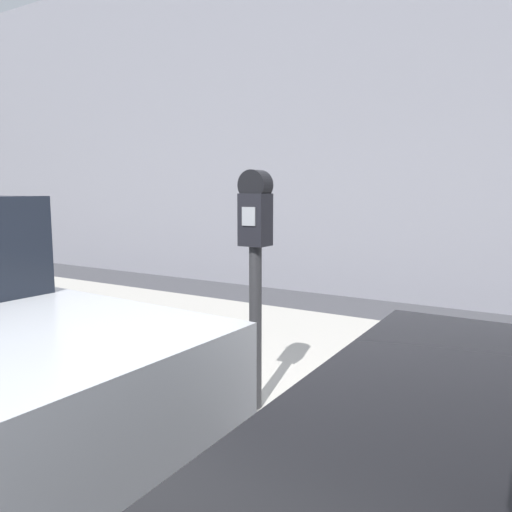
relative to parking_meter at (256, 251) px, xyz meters
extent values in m
cube|color=#BCB7AD|center=(0.00, 1.11, -1.07)|extent=(24.00, 2.80, 0.13)
cube|color=gray|center=(0.00, 4.21, 1.45)|extent=(24.00, 0.30, 5.17)
cylinder|color=#2D2D30|center=(0.00, 0.00, -0.48)|extent=(0.08, 0.08, 1.03)
cube|color=black|center=(0.00, 0.00, 0.19)|extent=(0.17, 0.15, 0.32)
cube|color=gray|center=(0.00, -0.08, 0.22)|extent=(0.09, 0.01, 0.11)
cylinder|color=black|center=(0.00, 0.00, 0.40)|extent=(0.18, 0.12, 0.18)
cylinder|color=black|center=(-0.45, -0.79, -0.78)|extent=(0.71, 0.26, 0.70)
cylinder|color=#999EA3|center=(-2.89, 0.21, -0.70)|extent=(0.24, 0.24, 0.59)
sphere|color=#999EA3|center=(-2.89, 0.21, -0.35)|extent=(0.22, 0.22, 0.22)
camera|label=1|loc=(1.55, -2.59, 0.37)|focal=35.00mm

